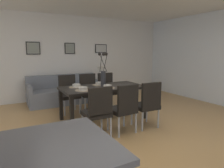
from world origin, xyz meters
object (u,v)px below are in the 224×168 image
Objects in this scene: framed_picture_right at (101,49)px; bowl_far_left at (108,86)px; dining_chair_mid_right at (107,88)px; dining_table at (103,90)px; bowl_near_left at (83,88)px; bowl_far_right at (99,83)px; framed_picture_left at (33,48)px; dining_chair_far_right at (89,90)px; side_table at (101,90)px; dining_chair_near_left at (98,110)px; dining_chair_far_left at (124,106)px; bowl_near_right at (76,85)px; sofa at (65,93)px; centerpiece_vase at (103,74)px; table_lamp at (100,71)px; framed_picture_center at (70,48)px; dining_chair_mid_left at (148,103)px; dining_chair_near_right at (69,92)px.

bowl_far_left is at bearing -112.72° from framed_picture_right.
dining_chair_mid_right is 5.41× the size of bowl_far_left.
dining_table is 0.59m from bowl_near_left.
bowl_far_right is (0.00, 0.41, 0.00)m from bowl_far_left.
dining_chair_far_right is at bearing -54.17° from framed_picture_left.
side_table is (0.77, 0.94, -0.25)m from dining_chair_far_right.
dining_chair_far_left is (0.51, -0.04, 0.00)m from dining_chair_near_left.
bowl_near_right is 1.76m from sofa.
framed_picture_left reaches higher than sofa.
bowl_far_left is 2.92m from framed_picture_left.
side_table is (0.78, 1.81, -0.76)m from centerpiece_vase.
table_lamp is at bearing 50.45° from bowl_near_right.
dining_chair_near_left is at bearing -99.02° from framed_picture_center.
dining_chair_mid_right is 1.11m from centerpiece_vase.
bowl_far_left is at bearing -67.28° from framed_picture_left.
dining_chair_far_left is at bearing -90.21° from bowl_far_right.
framed_picture_right is at bearing 65.55° from dining_table.
dining_chair_mid_left is 1.70m from dining_chair_mid_right.
dining_chair_mid_right is at bearing -110.11° from framed_picture_right.
dining_chair_near_left and dining_chair_far_left have the same top height.
framed_picture_left reaches higher than bowl_near_right.
dining_chair_mid_right reaches higher than bowl_near_left.
dining_chair_far_left is at bearing -90.25° from dining_table.
framed_picture_center is (0.00, 2.18, 0.81)m from bowl_far_right.
framed_picture_center reaches higher than sofa.
bowl_far_right is at bearing -129.30° from dining_chair_mid_right.
centerpiece_vase reaches higher than dining_chair_mid_left.
dining_table is 1.96× the size of dining_chair_mid_right.
framed_picture_left is (-1.09, 2.39, 0.92)m from dining_table.
bowl_far_right is at bearing -52.58° from dining_chair_near_right.
bowl_near_right is (-1.06, -0.63, 0.27)m from dining_chair_mid_right.
framed_picture_left reaches higher than dining_chair_mid_left.
dining_chair_mid_right is at bearing -2.54° from dining_chair_near_right.
dining_chair_near_right is at bearing 120.53° from centerpiece_vase.
sofa is 1.30m from table_lamp.
centerpiece_vase is at bearing 20.88° from bowl_near_left.
bowl_near_right is at bearing 180.00° from bowl_far_right.
table_lamp is (1.29, 2.64, 0.38)m from dining_chair_near_left.
framed_picture_right reaches higher than dining_chair_near_left.
framed_picture_left is (-1.87, 0.58, 0.69)m from table_lamp.
bowl_far_right is at bearing -78.05° from sofa.
dining_chair_mid_left is at bearing -58.90° from dining_chair_near_right.
framed_picture_center is at bearing 76.10° from bowl_near_right.
sofa is (-0.36, 1.88, -0.38)m from dining_table.
dining_table is at bearing -124.65° from centerpiece_vase.
dining_chair_far_right is 1.24m from bowl_near_left.
dining_chair_far_right is at bearing -1.68° from dining_chair_near_right.
bowl_near_right is (-0.55, -0.66, 0.27)m from dining_chair_far_right.
bowl_near_left and bowl_far_right have the same top height.
framed_picture_right is at bearing 71.52° from dining_chair_far_left.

